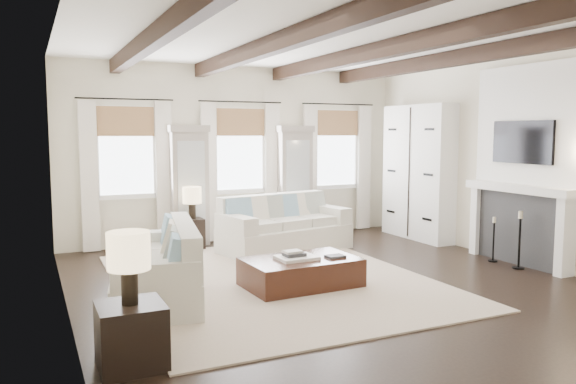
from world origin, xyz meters
name	(u,v)px	position (x,y,z in m)	size (l,w,h in m)	color
ground	(340,288)	(0.00, 0.00, 0.00)	(7.50, 7.50, 0.00)	black
room_shell	(354,140)	(0.75, 0.90, 1.89)	(6.54, 7.54, 3.22)	silver
area_rug	(273,280)	(-0.65, 0.69, 0.01)	(3.93, 4.83, 0.02)	#BEAB95
sofa_back	(283,228)	(0.30, 2.43, 0.38)	(2.33, 1.37, 0.94)	silver
sofa_left	(160,269)	(-2.20, 0.50, 0.36)	(1.32, 2.26, 0.91)	silver
ottoman	(301,273)	(-0.44, 0.24, 0.19)	(1.44, 0.90, 0.38)	black
tray	(297,258)	(-0.51, 0.22, 0.40)	(0.50, 0.38, 0.04)	white
book_lower	(294,254)	(-0.54, 0.25, 0.44)	(0.26, 0.20, 0.04)	#262628
book_upper	(292,252)	(-0.55, 0.26, 0.47)	(0.22, 0.17, 0.03)	beige
book_loose	(335,256)	(-0.02, 0.10, 0.39)	(0.24, 0.18, 0.03)	#262628
side_table_front	(131,336)	(-2.86, -1.37, 0.28)	(0.55, 0.55, 0.55)	black
lamp_front	(129,255)	(-2.86, -1.37, 0.97)	(0.36, 0.36, 0.62)	black
side_table_back	(193,234)	(-1.07, 3.14, 0.26)	(0.35, 0.35, 0.53)	black
lamp_back	(192,197)	(-1.07, 3.14, 0.90)	(0.32, 0.32, 0.55)	black
candlestick_near	(519,245)	(2.90, -0.23, 0.35)	(0.17, 0.17, 0.85)	black
candlestick_far	(493,243)	(2.90, 0.27, 0.29)	(0.14, 0.14, 0.70)	black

